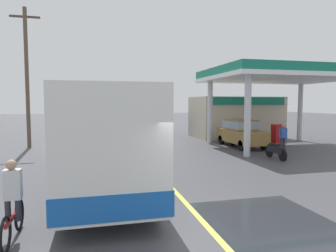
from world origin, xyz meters
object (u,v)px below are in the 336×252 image
(coach_bus_main, at_px, (104,134))
(motorcycle_parked_forecourt, at_px, (276,150))
(minibus_opposing_lane, at_px, (151,118))
(pedestrian_near_pump, at_px, (283,136))
(car_trailing_behind_bus, at_px, (102,122))
(cyclist_on_shoulder, at_px, (13,204))
(car_at_pump, at_px, (241,131))
(pedestrian_by_shop, at_px, (232,132))

(coach_bus_main, xyz_separation_m, motorcycle_parked_forecourt, (8.75, 2.13, -1.28))
(minibus_opposing_lane, relative_size, pedestrian_near_pump, 3.69)
(minibus_opposing_lane, relative_size, car_trailing_behind_bus, 1.46)
(minibus_opposing_lane, distance_m, motorcycle_parked_forecourt, 15.22)
(cyclist_on_shoulder, bearing_deg, minibus_opposing_lane, 72.03)
(coach_bus_main, xyz_separation_m, car_trailing_behind_bus, (0.36, 19.49, -0.71))
(car_at_pump, bearing_deg, pedestrian_near_pump, -58.51)
(pedestrian_by_shop, distance_m, car_trailing_behind_bus, 14.72)
(cyclist_on_shoulder, xyz_separation_m, pedestrian_by_shop, (10.91, 12.20, 0.15))
(cyclist_on_shoulder, height_order, motorcycle_parked_forecourt, cyclist_on_shoulder)
(cyclist_on_shoulder, relative_size, car_trailing_behind_bus, 0.43)
(minibus_opposing_lane, distance_m, cyclist_on_shoulder, 22.66)
(motorcycle_parked_forecourt, xyz_separation_m, pedestrian_by_shop, (0.12, 5.35, 0.49))
(coach_bus_main, height_order, pedestrian_by_shop, coach_bus_main)
(car_at_pump, height_order, pedestrian_near_pump, car_at_pump)
(car_at_pump, xyz_separation_m, motorcycle_parked_forecourt, (-0.31, -4.43, -0.57))
(pedestrian_by_shop, bearing_deg, car_at_pump, -78.18)
(coach_bus_main, bearing_deg, car_trailing_behind_bus, 88.95)
(motorcycle_parked_forecourt, bearing_deg, minibus_opposing_lane, 104.52)
(coach_bus_main, bearing_deg, motorcycle_parked_forecourt, 13.70)
(car_at_pump, distance_m, cyclist_on_shoulder, 15.83)
(coach_bus_main, xyz_separation_m, cyclist_on_shoulder, (-2.05, -4.71, -0.94))
(motorcycle_parked_forecourt, bearing_deg, pedestrian_by_shop, 88.76)
(car_at_pump, relative_size, car_trailing_behind_bus, 1.00)
(car_at_pump, distance_m, car_trailing_behind_bus, 15.59)
(minibus_opposing_lane, bearing_deg, pedestrian_near_pump, -66.19)
(car_at_pump, height_order, pedestrian_by_shop, car_at_pump)
(coach_bus_main, height_order, car_at_pump, coach_bus_main)
(coach_bus_main, distance_m, car_at_pump, 11.21)
(car_at_pump, distance_m, pedestrian_by_shop, 0.95)
(car_at_pump, height_order, car_trailing_behind_bus, same)
(pedestrian_near_pump, bearing_deg, pedestrian_by_shop, 116.65)
(car_at_pump, height_order, cyclist_on_shoulder, car_at_pump)
(coach_bus_main, bearing_deg, cyclist_on_shoulder, -113.46)
(motorcycle_parked_forecourt, height_order, pedestrian_near_pump, pedestrian_near_pump)
(minibus_opposing_lane, xyz_separation_m, motorcycle_parked_forecourt, (3.81, -14.70, -1.03))
(minibus_opposing_lane, height_order, pedestrian_by_shop, minibus_opposing_lane)
(pedestrian_near_pump, xyz_separation_m, pedestrian_by_shop, (-1.69, 3.36, 0.00))
(coach_bus_main, height_order, pedestrian_near_pump, coach_bus_main)
(car_at_pump, bearing_deg, pedestrian_by_shop, 101.82)
(pedestrian_near_pump, bearing_deg, minibus_opposing_lane, 113.81)
(car_at_pump, distance_m, minibus_opposing_lane, 11.07)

